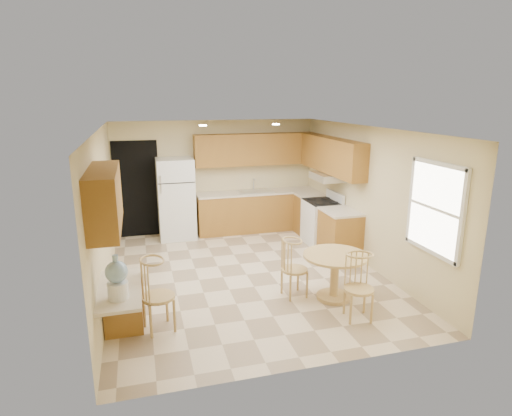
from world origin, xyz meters
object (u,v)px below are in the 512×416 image
object	(u,v)px
chair_table_b	(363,283)
chair_desk	(158,290)
chair_table_a	(297,264)
dining_table	(335,270)
refrigerator	(176,199)
stove	(322,222)
water_crock	(117,279)

from	to	relation	value
chair_table_b	chair_desk	xyz separation A→B (m)	(-2.66, 0.44, 0.04)
chair_table_a	chair_desk	distance (m)	2.11
chair_table_b	dining_table	bearing A→B (deg)	-75.86
refrigerator	chair_desk	distance (m)	3.98
refrigerator	dining_table	bearing A→B (deg)	-60.98
stove	dining_table	size ratio (longest dim) A/B	1.13
dining_table	stove	bearing A→B (deg)	70.29
dining_table	chair_table_b	size ratio (longest dim) A/B	1.04
refrigerator	water_crock	bearing A→B (deg)	-103.49
chair_table_b	chair_desk	bearing A→B (deg)	0.93
refrigerator	chair_table_a	bearing A→B (deg)	-67.12
stove	chair_table_a	xyz separation A→B (m)	(-1.41, -2.24, 0.09)
dining_table	chair_table_a	size ratio (longest dim) A/B	1.06
refrigerator	chair_table_a	xyz separation A→B (m)	(1.46, -3.46, -0.31)
stove	refrigerator	bearing A→B (deg)	157.01
chair_table_a	water_crock	bearing A→B (deg)	-77.88
dining_table	chair_table_b	world-z (taller)	chair_table_b
refrigerator	chair_table_b	world-z (taller)	refrigerator
stove	chair_table_a	size ratio (longest dim) A/B	1.20
chair_table_b	water_crock	size ratio (longest dim) A/B	1.78
stove	chair_table_b	distance (m)	3.25
chair_table_b	chair_table_a	bearing A→B (deg)	-46.09
chair_desk	water_crock	size ratio (longest dim) A/B	1.89
dining_table	chair_table_b	distance (m)	0.75
refrigerator	chair_table_b	bearing A→B (deg)	-64.72
stove	water_crock	world-z (taller)	water_crock
chair_desk	chair_table_b	bearing A→B (deg)	66.79
stove	dining_table	world-z (taller)	stove
stove	chair_desk	world-z (taller)	stove
chair_table_b	water_crock	bearing A→B (deg)	10.49
stove	chair_desk	xyz separation A→B (m)	(-3.47, -2.71, 0.13)
refrigerator	stove	distance (m)	3.15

